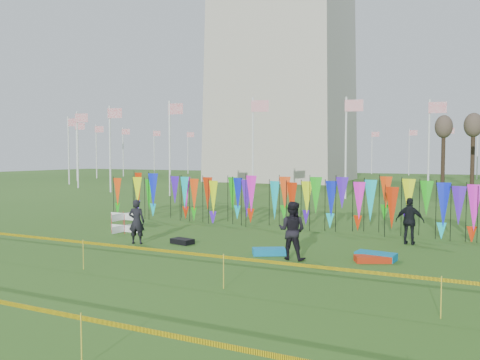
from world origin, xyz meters
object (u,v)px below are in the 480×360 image
at_px(person_left, 137,222).
at_px(kite_bag_teal, 376,256).
at_px(kite_bag_turquoise, 269,251).
at_px(box_kite, 124,222).
at_px(person_mid, 292,230).
at_px(person_right, 410,221).
at_px(kite_bag_black, 182,241).
at_px(kite_bag_red, 373,259).

relative_size(person_left, kite_bag_teal, 1.36).
height_order(kite_bag_turquoise, kite_bag_teal, kite_bag_teal).
distance_m(box_kite, person_left, 3.04).
height_order(person_left, person_mid, person_mid).
bearing_deg(box_kite, kite_bag_teal, -4.61).
distance_m(box_kite, person_right, 12.06).
bearing_deg(kite_bag_black, kite_bag_red, -0.13).
height_order(person_mid, kite_bag_teal, person_mid).
distance_m(person_right, kite_bag_black, 8.78).
distance_m(person_mid, person_right, 5.46).
height_order(kite_bag_red, kite_bag_teal, kite_bag_teal).
relative_size(box_kite, kite_bag_turquoise, 0.77).
bearing_deg(person_mid, kite_bag_teal, -154.60).
height_order(person_right, kite_bag_black, person_right).
xyz_separation_m(person_mid, kite_bag_teal, (2.50, 1.12, -0.84)).
bearing_deg(person_left, box_kite, -60.16).
xyz_separation_m(person_mid, kite_bag_black, (-4.72, 0.75, -0.86)).
bearing_deg(person_right, person_left, 27.42).
height_order(box_kite, kite_bag_teal, box_kite).
height_order(box_kite, kite_bag_black, box_kite).
relative_size(person_left, person_mid, 0.90).
height_order(person_left, kite_bag_red, person_left).
height_order(person_left, kite_bag_black, person_left).
distance_m(kite_bag_red, kite_bag_teal, 0.39).
relative_size(box_kite, person_left, 0.50).
relative_size(person_mid, kite_bag_red, 1.71).
relative_size(person_right, kite_bag_turquoise, 1.62).
distance_m(person_mid, kite_bag_black, 4.85).
relative_size(box_kite, person_right, 0.48).
bearing_deg(box_kite, kite_bag_black, -18.09).
xyz_separation_m(kite_bag_red, kite_bag_black, (-7.19, 0.02, -0.00)).
distance_m(person_left, person_mid, 6.33).
height_order(person_mid, kite_bag_red, person_mid).
relative_size(person_right, kite_bag_black, 2.07).
bearing_deg(kite_bag_red, person_mid, -163.49).
relative_size(person_mid, kite_bag_black, 2.21).
relative_size(box_kite, person_mid, 0.45).
distance_m(box_kite, person_mid, 8.83).
bearing_deg(person_right, kite_bag_turquoise, 46.94).
height_order(person_right, kite_bag_turquoise, person_right).
bearing_deg(person_right, kite_bag_red, 81.08).
height_order(person_left, kite_bag_turquoise, person_left).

